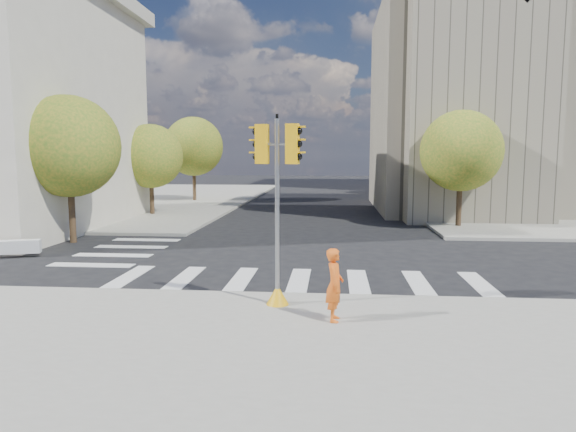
{
  "coord_description": "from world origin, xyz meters",
  "views": [
    {
      "loc": [
        0.91,
        -17.43,
        3.83
      ],
      "look_at": [
        -0.37,
        -2.91,
        2.1
      ],
      "focal_mm": 32.0,
      "sensor_mm": 36.0,
      "label": 1
    }
  ],
  "objects_px": {
    "traffic_signal": "(277,225)",
    "photographer": "(335,285)",
    "lamp_far": "(416,146)",
    "lamp_near": "(453,143)"
  },
  "relations": [
    {
      "from": "traffic_signal",
      "to": "photographer",
      "type": "relative_size",
      "value": 2.84
    },
    {
      "from": "traffic_signal",
      "to": "lamp_far",
      "type": "bearing_deg",
      "value": 86.76
    },
    {
      "from": "lamp_near",
      "to": "traffic_signal",
      "type": "distance_m",
      "value": 21.04
    },
    {
      "from": "photographer",
      "to": "lamp_far",
      "type": "bearing_deg",
      "value": -10.26
    },
    {
      "from": "traffic_signal",
      "to": "photographer",
      "type": "height_order",
      "value": "traffic_signal"
    },
    {
      "from": "lamp_near",
      "to": "lamp_far",
      "type": "distance_m",
      "value": 14.0
    },
    {
      "from": "lamp_far",
      "to": "lamp_near",
      "type": "bearing_deg",
      "value": -90.0
    },
    {
      "from": "lamp_near",
      "to": "traffic_signal",
      "type": "relative_size",
      "value": 1.74
    },
    {
      "from": "lamp_near",
      "to": "traffic_signal",
      "type": "bearing_deg",
      "value": -113.81
    },
    {
      "from": "lamp_far",
      "to": "traffic_signal",
      "type": "distance_m",
      "value": 34.26
    }
  ]
}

